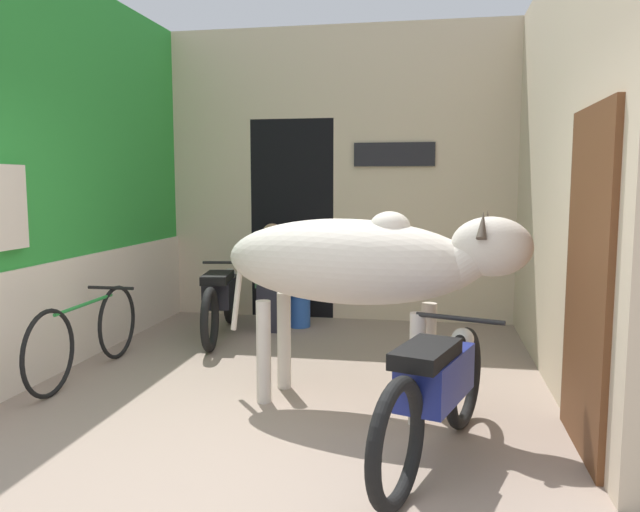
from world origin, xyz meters
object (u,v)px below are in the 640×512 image
at_px(motorcycle_far, 221,297).
at_px(shopkeeper_seated, 272,273).
at_px(bicycle, 87,335).
at_px(cow, 360,263).
at_px(plastic_stool, 300,307).
at_px(motorcycle_near, 435,389).

height_order(motorcycle_far, shopkeeper_seated, shopkeeper_seated).
xyz_separation_m(bicycle, shopkeeper_seated, (1.13, 1.93, 0.29)).
bearing_deg(cow, plastic_stool, 111.76).
xyz_separation_m(bicycle, plastic_stool, (1.41, 2.11, -0.13)).
bearing_deg(bicycle, motorcycle_far, 66.34).
distance_m(cow, bicycle, 2.51).
bearing_deg(motorcycle_far, motorcycle_near, -50.12).
xyz_separation_m(motorcycle_near, shopkeeper_seated, (-1.80, 3.10, 0.19)).
height_order(motorcycle_near, motorcycle_far, motorcycle_near).
distance_m(motorcycle_near, plastic_stool, 3.63).
height_order(cow, motorcycle_near, cow).
height_order(bicycle, plastic_stool, bicycle).
xyz_separation_m(motorcycle_far, bicycle, (-0.67, -1.53, -0.07)).
distance_m(motorcycle_far, plastic_stool, 0.96).
bearing_deg(plastic_stool, cow, -68.24).
height_order(cow, bicycle, cow).
distance_m(motorcycle_near, motorcycle_far, 3.52).
xyz_separation_m(motorcycle_near, motorcycle_far, (-2.26, 2.70, -0.02)).
relative_size(cow, motorcycle_far, 1.22).
bearing_deg(bicycle, motorcycle_near, -21.89).
relative_size(motorcycle_near, plastic_stool, 4.31).
height_order(bicycle, shopkeeper_seated, shopkeeper_seated).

